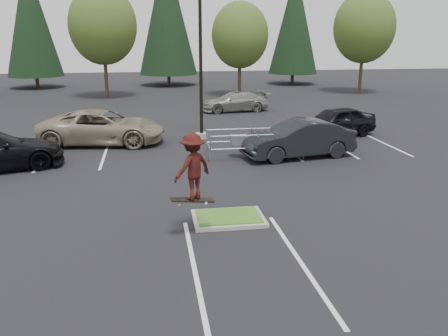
{
  "coord_description": "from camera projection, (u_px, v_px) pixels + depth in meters",
  "views": [
    {
      "loc": [
        -2.27,
        -13.52,
        5.6
      ],
      "look_at": [
        0.1,
        1.5,
        1.27
      ],
      "focal_mm": 38.0,
      "sensor_mm": 36.0,
      "label": 1
    }
  ],
  "objects": [
    {
      "name": "stall_lines",
      "position": [
        174.0,
        169.0,
        20.24
      ],
      "size": [
        22.62,
        17.6,
        0.01
      ],
      "color": "silver",
      "rests_on": "ground"
    },
    {
      "name": "decid_c",
      "position": [
        240.0,
        37.0,
        42.52
      ],
      "size": [
        5.12,
        5.12,
        8.38
      ],
      "color": "#38281C",
      "rests_on": "ground"
    },
    {
      "name": "skateboarder",
      "position": [
        192.0,
        167.0,
        13.02
      ],
      "size": [
        1.38,
        1.25,
        2.01
      ],
      "rotation": [
        0.0,
        0.0,
        3.75
      ],
      "color": "black",
      "rests_on": "ground"
    },
    {
      "name": "decid_d",
      "position": [
        364.0,
        30.0,
        44.61
      ],
      "size": [
        5.76,
        5.76,
        9.43
      ],
      "color": "#38281C",
      "rests_on": "ground"
    },
    {
      "name": "conif_a",
      "position": [
        30.0,
        18.0,
        48.67
      ],
      "size": [
        5.72,
        5.72,
        13.0
      ],
      "color": "#38281C",
      "rests_on": "ground"
    },
    {
      "name": "car_r_charc",
      "position": [
        298.0,
        139.0,
        22.04
      ],
      "size": [
        5.49,
        2.73,
        1.73
      ],
      "primitive_type": "imported",
      "rotation": [
        0.0,
        0.0,
        4.89
      ],
      "color": "black",
      "rests_on": "ground"
    },
    {
      "name": "ground",
      "position": [
        228.0,
        220.0,
        14.72
      ],
      "size": [
        120.0,
        120.0,
        0.0
      ],
      "primitive_type": "plane",
      "color": "black",
      "rests_on": "ground"
    },
    {
      "name": "cart_corral",
      "position": [
        244.0,
        141.0,
        22.05
      ],
      "size": [
        4.4,
        1.6,
        1.24
      ],
      "rotation": [
        0.0,
        0.0,
        -0.01
      ],
      "color": "#989BA0",
      "rests_on": "ground"
    },
    {
      "name": "grass_median",
      "position": [
        228.0,
        218.0,
        14.7
      ],
      "size": [
        2.2,
        1.6,
        0.16
      ],
      "color": "gray",
      "rests_on": "ground"
    },
    {
      "name": "conif_b",
      "position": [
        167.0,
        12.0,
        51.04
      ],
      "size": [
        6.38,
        6.38,
        14.5
      ],
      "color": "#38281C",
      "rests_on": "ground"
    },
    {
      "name": "car_r_black",
      "position": [
        336.0,
        122.0,
        26.55
      ],
      "size": [
        5.23,
        3.41,
        1.66
      ],
      "primitive_type": "imported",
      "rotation": [
        0.0,
        0.0,
        5.04
      ],
      "color": "black",
      "rests_on": "ground"
    },
    {
      "name": "light_pole",
      "position": [
        201.0,
        54.0,
        24.94
      ],
      "size": [
        0.7,
        0.6,
        10.12
      ],
      "color": "gray",
      "rests_on": "ground"
    },
    {
      "name": "car_l_tan",
      "position": [
        102.0,
        127.0,
        24.68
      ],
      "size": [
        6.72,
        3.8,
        1.77
      ],
      "primitive_type": "imported",
      "rotation": [
        0.0,
        0.0,
        1.43
      ],
      "color": "gray",
      "rests_on": "ground"
    },
    {
      "name": "decid_b",
      "position": [
        103.0,
        28.0,
        41.17
      ],
      "size": [
        5.89,
        5.89,
        9.64
      ],
      "color": "#38281C",
      "rests_on": "ground"
    },
    {
      "name": "conif_c",
      "position": [
        294.0,
        22.0,
        52.46
      ],
      "size": [
        5.5,
        5.5,
        12.5
      ],
      "color": "#38281C",
      "rests_on": "ground"
    },
    {
      "name": "car_far_silver",
      "position": [
        235.0,
        102.0,
        35.09
      ],
      "size": [
        5.2,
        2.6,
        1.45
      ],
      "primitive_type": "imported",
      "rotation": [
        0.0,
        0.0,
        4.83
      ],
      "color": "gray",
      "rests_on": "ground"
    }
  ]
}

